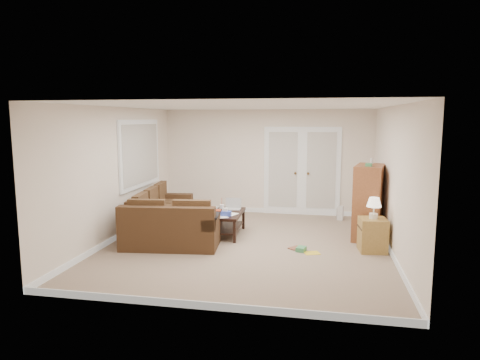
% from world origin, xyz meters
% --- Properties ---
extents(floor, '(5.50, 5.50, 0.00)m').
position_xyz_m(floor, '(0.00, 0.00, 0.00)').
color(floor, gray).
rests_on(floor, ground).
extents(ceiling, '(5.00, 5.50, 0.02)m').
position_xyz_m(ceiling, '(0.00, 0.00, 2.50)').
color(ceiling, white).
rests_on(ceiling, wall_back).
extents(wall_left, '(0.02, 5.50, 2.50)m').
position_xyz_m(wall_left, '(-2.50, 0.00, 1.25)').
color(wall_left, white).
rests_on(wall_left, floor).
extents(wall_right, '(0.02, 5.50, 2.50)m').
position_xyz_m(wall_right, '(2.50, 0.00, 1.25)').
color(wall_right, white).
rests_on(wall_right, floor).
extents(wall_back, '(5.00, 0.02, 2.50)m').
position_xyz_m(wall_back, '(0.00, 2.75, 1.25)').
color(wall_back, white).
rests_on(wall_back, floor).
extents(wall_front, '(5.00, 0.02, 2.50)m').
position_xyz_m(wall_front, '(0.00, -2.75, 1.25)').
color(wall_front, white).
rests_on(wall_front, floor).
extents(baseboards, '(5.00, 5.50, 0.10)m').
position_xyz_m(baseboards, '(0.00, 0.00, 0.05)').
color(baseboards, silver).
rests_on(baseboards, floor).
extents(french_doors, '(1.80, 0.05, 2.13)m').
position_xyz_m(french_doors, '(0.85, 2.71, 1.04)').
color(french_doors, silver).
rests_on(french_doors, floor).
extents(window_left, '(0.05, 1.92, 1.42)m').
position_xyz_m(window_left, '(-2.46, 1.00, 1.55)').
color(window_left, silver).
rests_on(window_left, wall_left).
extents(sectional_sofa, '(1.99, 2.66, 0.80)m').
position_xyz_m(sectional_sofa, '(-1.63, 0.19, 0.31)').
color(sectional_sofa, '#452E1A').
rests_on(sectional_sofa, floor).
extents(coffee_table, '(0.58, 1.12, 0.76)m').
position_xyz_m(coffee_table, '(-0.49, 0.60, 0.25)').
color(coffee_table, black).
rests_on(coffee_table, floor).
extents(tv_armoire, '(0.67, 0.97, 1.53)m').
position_xyz_m(tv_armoire, '(2.20, 0.85, 0.72)').
color(tv_armoire, brown).
rests_on(tv_armoire, floor).
extents(side_cabinet, '(0.49, 0.49, 0.95)m').
position_xyz_m(side_cabinet, '(2.20, 0.02, 0.34)').
color(side_cabinet, olive).
rests_on(side_cabinet, floor).
extents(space_heater, '(0.15, 0.14, 0.32)m').
position_xyz_m(space_heater, '(1.75, 2.29, 0.16)').
color(space_heater, silver).
rests_on(space_heater, floor).
extents(floor_magazine, '(0.32, 0.28, 0.01)m').
position_xyz_m(floor_magazine, '(1.18, -0.29, 0.00)').
color(floor_magazine, yellow).
rests_on(floor_magazine, floor).
extents(floor_greenbox, '(0.19, 0.22, 0.08)m').
position_xyz_m(floor_greenbox, '(0.99, -0.21, 0.04)').
color(floor_greenbox, '#3E8A53').
rests_on(floor_greenbox, floor).
extents(floor_book, '(0.28, 0.29, 0.02)m').
position_xyz_m(floor_book, '(0.82, -0.02, 0.01)').
color(floor_book, brown).
rests_on(floor_book, floor).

